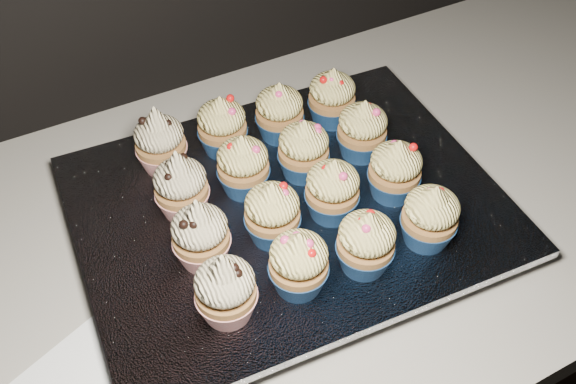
{
  "coord_description": "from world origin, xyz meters",
  "views": [
    {
      "loc": [
        -0.35,
        1.23,
        1.49
      ],
      "look_at": [
        -0.1,
        1.69,
        0.95
      ],
      "focal_mm": 40.0,
      "sensor_mm": 36.0,
      "label": 1
    }
  ],
  "objects": [
    {
      "name": "cupcake_0",
      "position": [
        -0.23,
        1.58,
        0.97
      ],
      "size": [
        0.06,
        0.06,
        0.1
      ],
      "color": "#AB1817",
      "rests_on": "foil_lining"
    },
    {
      "name": "cupcake_8",
      "position": [
        -0.22,
        1.73,
        0.97
      ],
      "size": [
        0.06,
        0.06,
        0.1
      ],
      "color": "#AB1817",
      "rests_on": "foil_lining"
    },
    {
      "name": "cupcake_15",
      "position": [
        0.02,
        1.79,
        0.97
      ],
      "size": [
        0.06,
        0.06,
        0.08
      ],
      "color": "navy",
      "rests_on": "foil_lining"
    },
    {
      "name": "cupcake_13",
      "position": [
        -0.13,
        1.81,
        0.97
      ],
      "size": [
        0.06,
        0.06,
        0.08
      ],
      "color": "navy",
      "rests_on": "foil_lining"
    },
    {
      "name": "cupcake_6",
      "position": [
        -0.07,
        1.65,
        0.97
      ],
      "size": [
        0.06,
        0.06,
        0.08
      ],
      "color": "navy",
      "rests_on": "foil_lining"
    },
    {
      "name": "foil_lining",
      "position": [
        -0.1,
        1.69,
        0.93
      ],
      "size": [
        0.52,
        0.42,
        0.01
      ],
      "primitive_type": "cube",
      "rotation": [
        0.0,
        0.0,
        -0.07
      ],
      "color": "silver",
      "rests_on": "baking_tray"
    },
    {
      "name": "cupcake_2",
      "position": [
        -0.08,
        1.57,
        0.97
      ],
      "size": [
        0.06,
        0.06,
        0.08
      ],
      "color": "navy",
      "rests_on": "foil_lining"
    },
    {
      "name": "cupcake_4",
      "position": [
        -0.23,
        1.66,
        0.97
      ],
      "size": [
        0.06,
        0.06,
        0.1
      ],
      "color": "#AB1817",
      "rests_on": "foil_lining"
    },
    {
      "name": "cupcake_11",
      "position": [
        0.02,
        1.72,
        0.97
      ],
      "size": [
        0.06,
        0.06,
        0.08
      ],
      "color": "navy",
      "rests_on": "foil_lining"
    },
    {
      "name": "worktop",
      "position": [
        0.0,
        1.7,
        0.88
      ],
      "size": [
        2.44,
        0.64,
        0.04
      ],
      "primitive_type": "cube",
      "color": "beige",
      "rests_on": "cabinet"
    },
    {
      "name": "cupcake_3",
      "position": [
        0.01,
        1.56,
        0.97
      ],
      "size": [
        0.06,
        0.06,
        0.08
      ],
      "color": "navy",
      "rests_on": "foil_lining"
    },
    {
      "name": "cupcake_5",
      "position": [
        -0.14,
        1.65,
        0.97
      ],
      "size": [
        0.06,
        0.06,
        0.08
      ],
      "color": "navy",
      "rests_on": "foil_lining"
    },
    {
      "name": "cupcake_7",
      "position": [
        0.01,
        1.64,
        0.97
      ],
      "size": [
        0.06,
        0.06,
        0.08
      ],
      "color": "navy",
      "rests_on": "foil_lining"
    },
    {
      "name": "cupcake_10",
      "position": [
        -0.06,
        1.72,
        0.97
      ],
      "size": [
        0.06,
        0.06,
        0.08
      ],
      "color": "navy",
      "rests_on": "foil_lining"
    },
    {
      "name": "cupcake_14",
      "position": [
        -0.06,
        1.8,
        0.97
      ],
      "size": [
        0.06,
        0.06,
        0.08
      ],
      "color": "navy",
      "rests_on": "foil_lining"
    },
    {
      "name": "baking_tray",
      "position": [
        -0.1,
        1.69,
        0.91
      ],
      "size": [
        0.48,
        0.38,
        0.02
      ],
      "primitive_type": "cube",
      "rotation": [
        0.0,
        0.0,
        -0.07
      ],
      "color": "black",
      "rests_on": "worktop"
    },
    {
      "name": "cabinet",
      "position": [
        0.0,
        1.7,
        0.43
      ],
      "size": [
        2.4,
        0.6,
        0.86
      ],
      "primitive_type": "cube",
      "color": "black",
      "rests_on": "ground"
    },
    {
      "name": "cupcake_12",
      "position": [
        -0.21,
        1.81,
        0.97
      ],
      "size": [
        0.06,
        0.06,
        0.1
      ],
      "color": "#AB1817",
      "rests_on": "foil_lining"
    },
    {
      "name": "cupcake_9",
      "position": [
        -0.14,
        1.73,
        0.97
      ],
      "size": [
        0.06,
        0.06,
        0.08
      ],
      "color": "navy",
      "rests_on": "foil_lining"
    },
    {
      "name": "cupcake_1",
      "position": [
        -0.15,
        1.57,
        0.97
      ],
      "size": [
        0.06,
        0.06,
        0.08
      ],
      "color": "navy",
      "rests_on": "foil_lining"
    }
  ]
}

